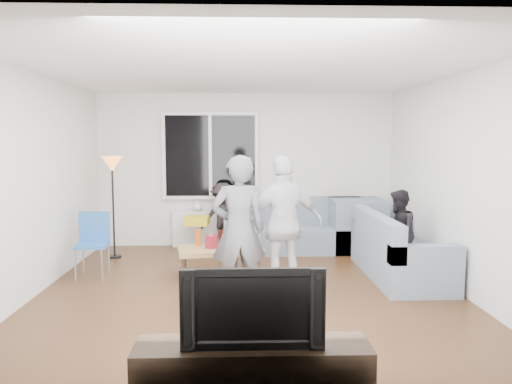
{
  "coord_description": "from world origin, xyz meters",
  "views": [
    {
      "loc": [
        -0.11,
        -5.74,
        1.82
      ],
      "look_at": [
        0.1,
        0.6,
        1.15
      ],
      "focal_mm": 34.86,
      "sensor_mm": 36.0,
      "label": 1
    }
  ],
  "objects_px": {
    "sofa_back_section": "(295,225)",
    "television": "(252,305)",
    "floor_lamp": "(113,208)",
    "spectator_right": "(398,232)",
    "spectator_back": "(223,217)",
    "coffee_table": "(220,262)",
    "tv_console": "(253,375)",
    "side_chair": "(92,246)",
    "sofa_right_section": "(400,245)",
    "player_left": "(239,230)",
    "player_right": "(284,225)"
  },
  "relations": [
    {
      "from": "sofa_back_section",
      "to": "television",
      "type": "distance_m",
      "value": 4.85
    },
    {
      "from": "floor_lamp",
      "to": "spectator_right",
      "type": "bearing_deg",
      "value": -15.08
    },
    {
      "from": "spectator_back",
      "to": "television",
      "type": "relative_size",
      "value": 1.18
    },
    {
      "from": "coffee_table",
      "to": "tv_console",
      "type": "bearing_deg",
      "value": -83.98
    },
    {
      "from": "side_chair",
      "to": "spectator_right",
      "type": "bearing_deg",
      "value": -3.76
    },
    {
      "from": "sofa_right_section",
      "to": "coffee_table",
      "type": "bearing_deg",
      "value": 88.96
    },
    {
      "from": "coffee_table",
      "to": "side_chair",
      "type": "xyz_separation_m",
      "value": [
        -1.68,
        0.01,
        0.23
      ]
    },
    {
      "from": "spectator_right",
      "to": "tv_console",
      "type": "relative_size",
      "value": 0.72
    },
    {
      "from": "coffee_table",
      "to": "spectator_right",
      "type": "relative_size",
      "value": 0.95
    },
    {
      "from": "coffee_table",
      "to": "side_chair",
      "type": "distance_m",
      "value": 1.7
    },
    {
      "from": "floor_lamp",
      "to": "television",
      "type": "xyz_separation_m",
      "value": [
        2.02,
        -4.38,
        -0.07
      ]
    },
    {
      "from": "television",
      "to": "coffee_table",
      "type": "bearing_deg",
      "value": 96.02
    },
    {
      "from": "spectator_right",
      "to": "tv_console",
      "type": "bearing_deg",
      "value": -13.0
    },
    {
      "from": "spectator_right",
      "to": "spectator_back",
      "type": "relative_size",
      "value": 1.03
    },
    {
      "from": "player_left",
      "to": "spectator_back",
      "type": "height_order",
      "value": "player_left"
    },
    {
      "from": "spectator_right",
      "to": "coffee_table",
      "type": "bearing_deg",
      "value": -69.56
    },
    {
      "from": "sofa_back_section",
      "to": "spectator_back",
      "type": "height_order",
      "value": "spectator_back"
    },
    {
      "from": "coffee_table",
      "to": "spectator_right",
      "type": "bearing_deg",
      "value": 1.46
    },
    {
      "from": "floor_lamp",
      "to": "player_right",
      "type": "distance_m",
      "value": 3.08
    },
    {
      "from": "side_chair",
      "to": "tv_console",
      "type": "bearing_deg",
      "value": -62.43
    },
    {
      "from": "television",
      "to": "player_left",
      "type": "bearing_deg",
      "value": 92.52
    },
    {
      "from": "television",
      "to": "side_chair",
      "type": "bearing_deg",
      "value": 122.03
    },
    {
      "from": "player_left",
      "to": "spectator_back",
      "type": "relative_size",
      "value": 1.47
    },
    {
      "from": "spectator_back",
      "to": "television",
      "type": "height_order",
      "value": "spectator_back"
    },
    {
      "from": "player_right",
      "to": "sofa_back_section",
      "type": "bearing_deg",
      "value": -114.42
    },
    {
      "from": "sofa_back_section",
      "to": "player_right",
      "type": "bearing_deg",
      "value": -99.65
    },
    {
      "from": "player_right",
      "to": "spectator_back",
      "type": "distance_m",
      "value": 2.41
    },
    {
      "from": "spectator_right",
      "to": "tv_console",
      "type": "distance_m",
      "value": 3.88
    },
    {
      "from": "coffee_table",
      "to": "player_right",
      "type": "xyz_separation_m",
      "value": [
        0.78,
        -0.68,
        0.62
      ]
    },
    {
      "from": "floor_lamp",
      "to": "tv_console",
      "type": "bearing_deg",
      "value": -65.22
    },
    {
      "from": "player_right",
      "to": "tv_console",
      "type": "distance_m",
      "value": 2.65
    },
    {
      "from": "sofa_right_section",
      "to": "spectator_back",
      "type": "bearing_deg",
      "value": 55.99
    },
    {
      "from": "side_chair",
      "to": "player_right",
      "type": "distance_m",
      "value": 2.59
    },
    {
      "from": "side_chair",
      "to": "player_right",
      "type": "xyz_separation_m",
      "value": [
        2.46,
        -0.69,
        0.39
      ]
    },
    {
      "from": "sofa_right_section",
      "to": "player_left",
      "type": "bearing_deg",
      "value": 115.39
    },
    {
      "from": "coffee_table",
      "to": "floor_lamp",
      "type": "xyz_separation_m",
      "value": [
        -1.68,
        1.16,
        0.58
      ]
    },
    {
      "from": "floor_lamp",
      "to": "spectator_right",
      "type": "relative_size",
      "value": 1.35
    },
    {
      "from": "coffee_table",
      "to": "player_left",
      "type": "xyz_separation_m",
      "value": [
        0.24,
        -1.06,
        0.63
      ]
    },
    {
      "from": "side_chair",
      "to": "sofa_back_section",
      "type": "bearing_deg",
      "value": 23.96
    },
    {
      "from": "sofa_right_section",
      "to": "television",
      "type": "distance_m",
      "value": 3.79
    },
    {
      "from": "spectator_back",
      "to": "tv_console",
      "type": "xyz_separation_m",
      "value": [
        0.36,
        -4.8,
        -0.34
      ]
    },
    {
      "from": "side_chair",
      "to": "player_right",
      "type": "relative_size",
      "value": 0.52
    },
    {
      "from": "sofa_right_section",
      "to": "spectator_back",
      "type": "xyz_separation_m",
      "value": [
        -2.41,
        1.62,
        0.14
      ]
    },
    {
      "from": "side_chair",
      "to": "spectator_right",
      "type": "distance_m",
      "value": 4.07
    },
    {
      "from": "television",
      "to": "sofa_right_section",
      "type": "bearing_deg",
      "value": 57.19
    },
    {
      "from": "coffee_table",
      "to": "floor_lamp",
      "type": "bearing_deg",
      "value": 145.46
    },
    {
      "from": "player_right",
      "to": "spectator_right",
      "type": "relative_size",
      "value": 1.42
    },
    {
      "from": "spectator_right",
      "to": "side_chair",
      "type": "bearing_deg",
      "value": -70.32
    },
    {
      "from": "sofa_right_section",
      "to": "television",
      "type": "bearing_deg",
      "value": 147.19
    },
    {
      "from": "sofa_back_section",
      "to": "player_right",
      "type": "distance_m",
      "value": 2.3
    }
  ]
}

